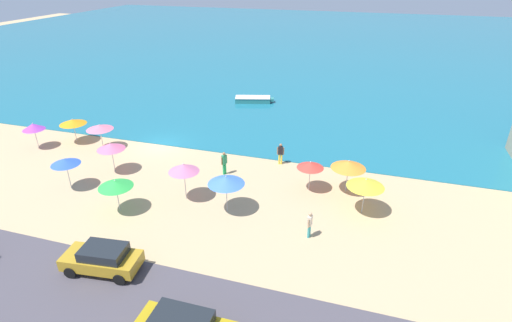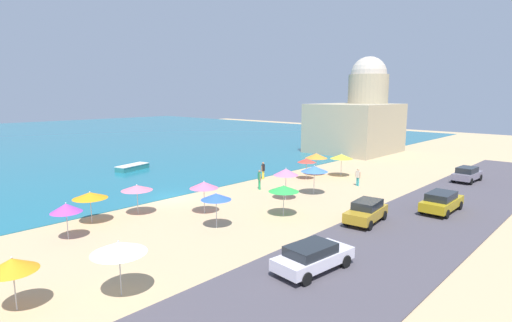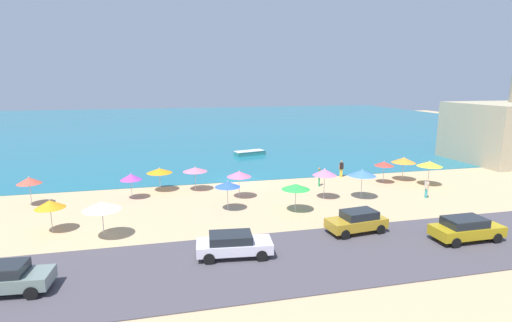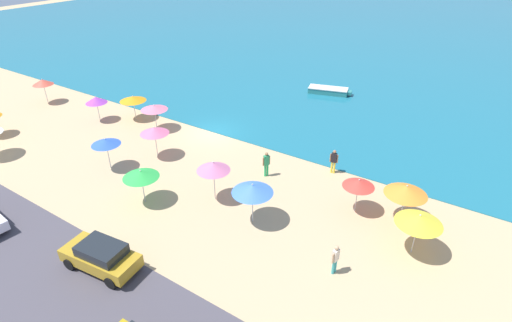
{
  "view_description": "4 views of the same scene",
  "coord_description": "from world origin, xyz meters",
  "px_view_note": "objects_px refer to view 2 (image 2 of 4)",
  "views": [
    {
      "loc": [
        17.4,
        -28.28,
        14.51
      ],
      "look_at": [
        9.75,
        -3.17,
        1.35
      ],
      "focal_mm": 28.0,
      "sensor_mm": 36.0,
      "label": 1
    },
    {
      "loc": [
        -18.89,
        -27.55,
        8.62
      ],
      "look_at": [
        10.14,
        -0.3,
        1.97
      ],
      "focal_mm": 28.0,
      "sensor_mm": 36.0,
      "label": 2
    },
    {
      "loc": [
        -7.25,
        -38.09,
        10.03
      ],
      "look_at": [
        2.15,
        1.1,
        1.83
      ],
      "focal_mm": 28.0,
      "sensor_mm": 36.0,
      "label": 3
    },
    {
      "loc": [
        19.43,
        -23.25,
        14.56
      ],
      "look_at": [
        7.34,
        -4.71,
        1.82
      ],
      "focal_mm": 28.0,
      "sensor_mm": 36.0,
      "label": 4
    }
  ],
  "objects_px": {
    "parked_car_2": "(442,201)",
    "beach_umbrella_9": "(286,172)",
    "beach_umbrella_1": "(119,247)",
    "beach_umbrella_10": "(314,169)",
    "beach_umbrella_0": "(137,188)",
    "beach_umbrella_12": "(216,197)",
    "beach_umbrella_11": "(342,156)",
    "beach_umbrella_2": "(204,185)",
    "bather_1": "(259,179)",
    "harbor_fortress": "(360,118)",
    "bather_0": "(263,170)",
    "beach_umbrella_4": "(66,208)",
    "beach_umbrella_5": "(90,195)",
    "beach_umbrella_13": "(307,160)",
    "beach_umbrella_3": "(284,189)",
    "bather_2": "(358,176)",
    "skiff_nearshore": "(133,167)",
    "beach_umbrella_6": "(316,156)",
    "beach_umbrella_7": "(12,265)",
    "parked_car_4": "(467,174)",
    "parked_car_3": "(313,256)",
    "parked_car_0": "(366,211)"
  },
  "relations": [
    {
      "from": "beach_umbrella_1",
      "to": "beach_umbrella_10",
      "type": "xyz_separation_m",
      "value": [
        20.41,
        4.2,
        0.09
      ]
    },
    {
      "from": "beach_umbrella_11",
      "to": "beach_umbrella_0",
      "type": "bearing_deg",
      "value": 170.96
    },
    {
      "from": "beach_umbrella_12",
      "to": "bather_0",
      "type": "distance_m",
      "value": 15.66
    },
    {
      "from": "parked_car_2",
      "to": "harbor_fortress",
      "type": "xyz_separation_m",
      "value": [
        25.28,
        20.78,
        4.22
      ]
    },
    {
      "from": "bather_0",
      "to": "beach_umbrella_4",
      "type": "bearing_deg",
      "value": -171.62
    },
    {
      "from": "beach_umbrella_5",
      "to": "beach_umbrella_11",
      "type": "distance_m",
      "value": 25.53
    },
    {
      "from": "beach_umbrella_3",
      "to": "beach_umbrella_9",
      "type": "bearing_deg",
      "value": 36.93
    },
    {
      "from": "beach_umbrella_7",
      "to": "beach_umbrella_10",
      "type": "xyz_separation_m",
      "value": [
        23.92,
        2.25,
        0.31
      ]
    },
    {
      "from": "skiff_nearshore",
      "to": "beach_umbrella_11",
      "type": "bearing_deg",
      "value": -55.37
    },
    {
      "from": "beach_umbrella_1",
      "to": "beach_umbrella_4",
      "type": "xyz_separation_m",
      "value": [
        1.21,
        8.64,
        -0.23
      ]
    },
    {
      "from": "beach_umbrella_5",
      "to": "beach_umbrella_6",
      "type": "bearing_deg",
      "value": -4.09
    },
    {
      "from": "beach_umbrella_5",
      "to": "beach_umbrella_11",
      "type": "bearing_deg",
      "value": -9.15
    },
    {
      "from": "beach_umbrella_2",
      "to": "parked_car_4",
      "type": "relative_size",
      "value": 0.6
    },
    {
      "from": "bather_1",
      "to": "skiff_nearshore",
      "type": "xyz_separation_m",
      "value": [
        -3.02,
        17.08,
        -0.67
      ]
    },
    {
      "from": "parked_car_2",
      "to": "beach_umbrella_9",
      "type": "bearing_deg",
      "value": 115.87
    },
    {
      "from": "beach_umbrella_1",
      "to": "parked_car_2",
      "type": "height_order",
      "value": "beach_umbrella_1"
    },
    {
      "from": "beach_umbrella_9",
      "to": "beach_umbrella_0",
      "type": "bearing_deg",
      "value": 153.05
    },
    {
      "from": "beach_umbrella_4",
      "to": "skiff_nearshore",
      "type": "bearing_deg",
      "value": 50.6
    },
    {
      "from": "beach_umbrella_5",
      "to": "beach_umbrella_7",
      "type": "height_order",
      "value": "beach_umbrella_7"
    },
    {
      "from": "beach_umbrella_2",
      "to": "bather_2",
      "type": "relative_size",
      "value": 1.44
    },
    {
      "from": "beach_umbrella_2",
      "to": "beach_umbrella_13",
      "type": "height_order",
      "value": "beach_umbrella_2"
    },
    {
      "from": "skiff_nearshore",
      "to": "bather_0",
      "type": "bearing_deg",
      "value": -64.85
    },
    {
      "from": "beach_umbrella_10",
      "to": "beach_umbrella_3",
      "type": "bearing_deg",
      "value": -163.03
    },
    {
      "from": "beach_umbrella_11",
      "to": "bather_0",
      "type": "height_order",
      "value": "beach_umbrella_11"
    },
    {
      "from": "beach_umbrella_11",
      "to": "parked_car_0",
      "type": "relative_size",
      "value": 0.6
    },
    {
      "from": "beach_umbrella_12",
      "to": "skiff_nearshore",
      "type": "distance_m",
      "value": 23.31
    },
    {
      "from": "bather_2",
      "to": "beach_umbrella_10",
      "type": "bearing_deg",
      "value": 168.19
    },
    {
      "from": "beach_umbrella_9",
      "to": "bather_1",
      "type": "distance_m",
      "value": 4.47
    },
    {
      "from": "bather_1",
      "to": "harbor_fortress",
      "type": "distance_m",
      "value": 30.09
    },
    {
      "from": "beach_umbrella_1",
      "to": "beach_umbrella_2",
      "type": "xyz_separation_m",
      "value": [
        10.22,
        6.75,
        -0.05
      ]
    },
    {
      "from": "beach_umbrella_12",
      "to": "parked_car_0",
      "type": "bearing_deg",
      "value": -41.28
    },
    {
      "from": "bather_2",
      "to": "parked_car_0",
      "type": "xyz_separation_m",
      "value": [
        -9.68,
        -6.01,
        -0.11
      ]
    },
    {
      "from": "beach_umbrella_9",
      "to": "parked_car_0",
      "type": "bearing_deg",
      "value": -96.88
    },
    {
      "from": "beach_umbrella_6",
      "to": "parked_car_2",
      "type": "xyz_separation_m",
      "value": [
        -5.18,
        -14.74,
        -1.27
      ]
    },
    {
      "from": "beach_umbrella_0",
      "to": "beach_umbrella_13",
      "type": "xyz_separation_m",
      "value": [
        18.25,
        -1.73,
        -0.0
      ]
    },
    {
      "from": "beach_umbrella_2",
      "to": "harbor_fortress",
      "type": "height_order",
      "value": "harbor_fortress"
    },
    {
      "from": "beach_umbrella_5",
      "to": "beach_umbrella_13",
      "type": "height_order",
      "value": "beach_umbrella_13"
    },
    {
      "from": "beach_umbrella_12",
      "to": "beach_umbrella_2",
      "type": "bearing_deg",
      "value": 63.69
    },
    {
      "from": "skiff_nearshore",
      "to": "beach_umbrella_2",
      "type": "bearing_deg",
      "value": -105.17
    },
    {
      "from": "beach_umbrella_4",
      "to": "parked_car_4",
      "type": "xyz_separation_m",
      "value": [
        33.7,
        -12.68,
        -1.12
      ]
    },
    {
      "from": "beach_umbrella_10",
      "to": "beach_umbrella_13",
      "type": "xyz_separation_m",
      "value": [
        4.6,
        4.16,
        -0.28
      ]
    },
    {
      "from": "parked_car_3",
      "to": "beach_umbrella_5",
      "type": "bearing_deg",
      "value": 104.76
    },
    {
      "from": "beach_umbrella_4",
      "to": "parked_car_2",
      "type": "xyz_separation_m",
      "value": [
        21.13,
        -14.45,
        -1.1
      ]
    },
    {
      "from": "beach_umbrella_0",
      "to": "beach_umbrella_11",
      "type": "height_order",
      "value": "beach_umbrella_11"
    },
    {
      "from": "beach_umbrella_3",
      "to": "bather_1",
      "type": "relative_size",
      "value": 1.26
    },
    {
      "from": "beach_umbrella_5",
      "to": "beach_umbrella_12",
      "type": "relative_size",
      "value": 0.96
    },
    {
      "from": "beach_umbrella_2",
      "to": "bather_1",
      "type": "xyz_separation_m",
      "value": [
        8.23,
        2.11,
        -1.11
      ]
    },
    {
      "from": "beach_umbrella_0",
      "to": "beach_umbrella_12",
      "type": "distance_m",
      "value": 6.7
    },
    {
      "from": "bather_1",
      "to": "skiff_nearshore",
      "type": "distance_m",
      "value": 17.36
    },
    {
      "from": "bather_2",
      "to": "beach_umbrella_11",
      "type": "bearing_deg",
      "value": 51.46
    }
  ]
}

